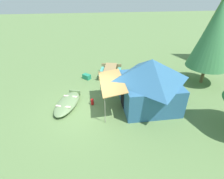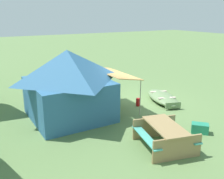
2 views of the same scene
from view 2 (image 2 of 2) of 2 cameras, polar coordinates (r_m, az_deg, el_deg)
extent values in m
plane|color=#5D7C47|center=(12.28, 4.71, -2.81)|extent=(80.00, 80.00, 0.00)
ellipsoid|color=#698456|center=(12.57, 11.09, -1.74)|extent=(2.76, 1.83, 0.37)
ellipsoid|color=#242E1E|center=(12.56, 11.10, -1.61)|extent=(2.53, 1.64, 0.13)
cube|color=beige|center=(12.97, 10.26, -0.45)|extent=(0.39, 0.83, 0.04)
cube|color=beige|center=(12.08, 12.05, -1.83)|extent=(0.39, 0.83, 0.04)
cube|color=#698456|center=(11.55, 13.32, -3.42)|extent=(0.29, 0.68, 0.28)
cube|color=#30638F|center=(10.44, -9.46, -2.03)|extent=(3.06, 2.94, 1.55)
pyramid|color=#30638F|center=(10.09, -9.82, 5.32)|extent=(3.31, 3.17, 1.18)
cube|color=black|center=(11.05, -2.32, -1.43)|extent=(0.76, 0.04, 1.24)
cube|color=tan|center=(11.08, 0.33, 3.71)|extent=(2.75, 1.21, 0.23)
cylinder|color=gray|center=(12.61, -0.67, 1.26)|extent=(0.04, 0.04, 1.47)
cylinder|color=gray|center=(10.56, 6.25, -1.90)|extent=(0.04, 0.04, 1.47)
cube|color=#997D50|center=(8.18, 11.71, -7.86)|extent=(1.86, 1.21, 0.04)
cube|color=#48AC9E|center=(8.60, 15.41, -8.99)|extent=(1.73, 0.66, 0.04)
cube|color=#48AC9E|center=(8.04, 7.51, -10.36)|extent=(1.73, 0.66, 0.04)
cube|color=#997D50|center=(7.76, 14.21, -12.53)|extent=(0.42, 1.51, 0.71)
cube|color=#997D50|center=(8.94, 9.30, -8.16)|extent=(0.42, 1.51, 0.71)
cube|color=#238563|center=(9.68, 18.83, -8.09)|extent=(0.66, 0.65, 0.34)
cylinder|color=red|center=(11.76, 5.72, -2.79)|extent=(0.20, 0.20, 0.36)
camera|label=1|loc=(18.66, -10.20, 22.05)|focal=28.42mm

